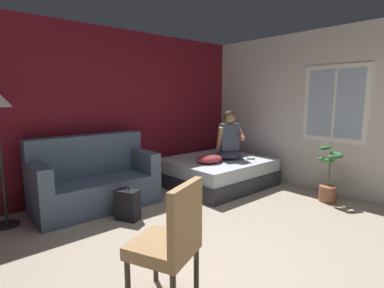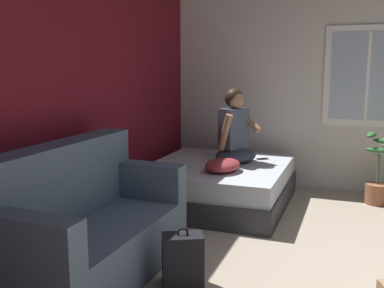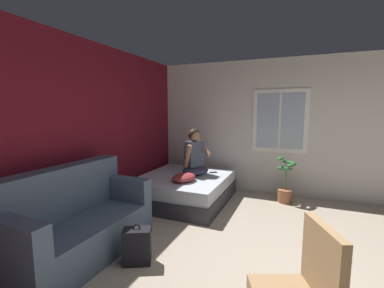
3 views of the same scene
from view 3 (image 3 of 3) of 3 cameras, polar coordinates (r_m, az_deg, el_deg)
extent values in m
cube|color=maroon|center=(3.77, -28.13, 1.32)|extent=(10.94, 0.16, 2.70)
cube|color=silver|center=(5.43, 23.15, 3.25)|extent=(0.16, 7.17, 2.70)
cube|color=white|center=(5.35, 18.94, 4.84)|extent=(0.02, 1.04, 1.24)
cube|color=#9EB2C6|center=(5.33, 18.92, 4.84)|extent=(0.01, 0.88, 1.08)
cube|color=white|center=(5.33, 18.92, 4.84)|extent=(0.01, 0.04, 1.08)
cube|color=#2D2D33|center=(4.94, -1.73, -10.99)|extent=(1.76, 1.58, 0.26)
cube|color=silver|center=(4.87, -1.74, -8.31)|extent=(1.71, 1.53, 0.22)
cube|color=#47566B|center=(3.43, -23.03, -18.68)|extent=(1.72, 0.84, 0.44)
cube|color=#47566B|center=(3.46, -26.94, -9.43)|extent=(1.70, 0.28, 0.60)
cube|color=#47566B|center=(2.86, -35.04, -16.49)|extent=(0.20, 0.80, 0.32)
cube|color=#47566B|center=(3.81, -14.88, -9.52)|extent=(0.20, 0.80, 0.32)
cube|color=#9E7A51|center=(1.99, 27.07, -22.25)|extent=(0.45, 0.24, 0.48)
ellipsoid|color=#383D51|center=(4.90, 0.77, -5.89)|extent=(0.66, 0.63, 0.16)
cube|color=#3F4756|center=(4.87, 0.47, -2.14)|extent=(0.39, 0.33, 0.48)
cylinder|color=#936B4C|center=(4.71, -0.99, -2.73)|extent=(0.17, 0.22, 0.44)
cylinder|color=#936B4C|center=(4.90, 2.60, -0.90)|extent=(0.24, 0.37, 0.29)
sphere|color=#936B4C|center=(4.81, 0.63, 1.88)|extent=(0.21, 0.21, 0.21)
ellipsoid|color=black|center=(4.82, 0.48, 2.08)|extent=(0.30, 0.30, 0.23)
cube|color=black|center=(3.13, -12.11, -21.33)|extent=(0.30, 0.35, 0.40)
cube|color=black|center=(3.27, -11.77, -21.74)|extent=(0.15, 0.24, 0.18)
torus|color=black|center=(3.03, -12.23, -17.76)|extent=(0.05, 0.08, 0.09)
ellipsoid|color=#993338|center=(4.46, -1.80, -7.40)|extent=(0.53, 0.42, 0.14)
cube|color=black|center=(5.09, 4.74, -6.29)|extent=(0.15, 0.15, 0.01)
cylinder|color=#995B3D|center=(5.16, 19.92, -10.76)|extent=(0.26, 0.26, 0.24)
cylinder|color=#426033|center=(5.07, 20.07, -7.53)|extent=(0.03, 0.03, 0.36)
ellipsoid|color=#2D6B33|center=(4.92, 19.91, -5.11)|extent=(0.15, 0.29, 0.06)
ellipsoid|color=#2D6B33|center=(5.09, 20.84, -3.82)|extent=(0.22, 0.29, 0.06)
ellipsoid|color=#2D6B33|center=(5.01, 19.15, -2.99)|extent=(0.29, 0.15, 0.06)
ellipsoid|color=#2D6B33|center=(4.96, 21.25, -4.36)|extent=(0.30, 0.21, 0.06)
camera|label=1|loc=(1.82, 99.63, -4.53)|focal=28.00mm
camera|label=2|loc=(0.81, -122.10, -9.54)|focal=42.00mm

